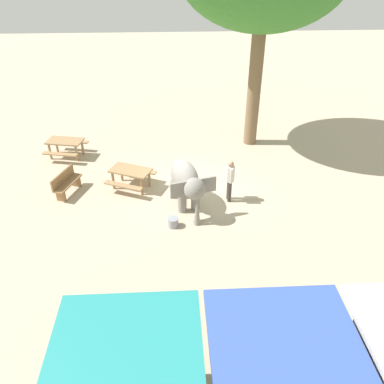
{
  "coord_description": "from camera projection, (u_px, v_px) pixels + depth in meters",
  "views": [
    {
      "loc": [
        0.81,
        12.47,
        8.01
      ],
      "look_at": [
        0.23,
        1.45,
        0.8
      ],
      "focal_mm": 36.28,
      "sensor_mm": 36.0,
      "label": 1
    }
  ],
  "objects": [
    {
      "name": "ground_plane",
      "position": [
        196.0,
        189.0,
        14.84
      ],
      "size": [
        60.0,
        60.0,
        0.0
      ],
      "primitive_type": "plane",
      "color": "#BAA88C"
    },
    {
      "name": "elephant",
      "position": [
        187.0,
        181.0,
        13.31
      ],
      "size": [
        1.68,
        2.35,
        1.62
      ],
      "rotation": [
        0.0,
        0.0,
        1.85
      ],
      "color": "gray",
      "rests_on": "ground_plane"
    },
    {
      "name": "person_handler",
      "position": [
        230.0,
        178.0,
        13.69
      ],
      "size": [
        0.32,
        0.51,
        1.62
      ],
      "rotation": [
        0.0,
        0.0,
        0.05
      ],
      "color": "#3F3833",
      "rests_on": "ground_plane"
    },
    {
      "name": "wooden_bench",
      "position": [
        66.0,
        182.0,
        14.33
      ],
      "size": [
        0.85,
        1.45,
        0.88
      ],
      "rotation": [
        0.0,
        0.0,
        1.23
      ],
      "color": "olive",
      "rests_on": "ground_plane"
    },
    {
      "name": "picnic_table_near",
      "position": [
        65.0,
        144.0,
        16.72
      ],
      "size": [
        1.76,
        1.75,
        0.78
      ],
      "rotation": [
        0.0,
        0.0,
        2.94
      ],
      "color": "#9E7A51",
      "rests_on": "ground_plane"
    },
    {
      "name": "picnic_table_far",
      "position": [
        131.0,
        174.0,
        14.61
      ],
      "size": [
        1.96,
        1.95,
        0.78
      ],
      "rotation": [
        0.0,
        0.0,
        2.73
      ],
      "color": "#9E7A51",
      "rests_on": "ground_plane"
    },
    {
      "name": "feed_bucket",
      "position": [
        173.0,
        222.0,
        12.82
      ],
      "size": [
        0.36,
        0.36,
        0.32
      ],
      "primitive_type": "cylinder",
      "color": "gray",
      "rests_on": "ground_plane"
    }
  ]
}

